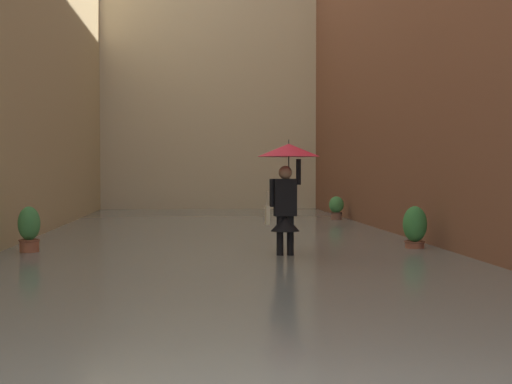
# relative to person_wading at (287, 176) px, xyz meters

# --- Properties ---
(ground_plane) EXTENTS (60.00, 60.00, 0.00)m
(ground_plane) POSITION_rel_person_wading_xyz_m (1.01, -2.85, -1.54)
(ground_plane) COLOR slate
(flood_water) EXTENTS (8.88, 29.00, 0.18)m
(flood_water) POSITION_rel_person_wading_xyz_m (1.01, -2.85, -1.46)
(flood_water) COLOR slate
(flood_water) RESTS_ON ground_plane
(building_facade_far) EXTENTS (11.68, 1.80, 9.65)m
(building_facade_far) POSITION_rel_person_wading_xyz_m (1.01, -15.25, 3.28)
(building_facade_far) COLOR beige
(building_facade_far) RESTS_ON ground_plane
(person_wading) EXTENTS (1.08, 1.08, 2.16)m
(person_wading) POSITION_rel_person_wading_xyz_m (0.00, 0.00, 0.00)
(person_wading) COLOR #2D2319
(person_wading) RESTS_ON ground_plane
(potted_plant_mid_left) EXTENTS (0.45, 0.45, 0.96)m
(potted_plant_mid_left) POSITION_rel_person_wading_xyz_m (-2.55, -0.91, -1.03)
(potted_plant_mid_left) COLOR brown
(potted_plant_mid_left) RESTS_ON ground_plane
(potted_plant_mid_right) EXTENTS (0.39, 0.39, 0.99)m
(potted_plant_mid_right) POSITION_rel_person_wading_xyz_m (4.54, -0.90, -1.02)
(potted_plant_mid_right) COLOR #9E563D
(potted_plant_mid_right) RESTS_ON ground_plane
(potted_plant_far_left) EXTENTS (0.44, 0.44, 0.86)m
(potted_plant_far_left) POSITION_rel_person_wading_xyz_m (-2.60, -8.42, -1.05)
(potted_plant_far_left) COLOR brown
(potted_plant_far_left) RESTS_ON ground_plane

